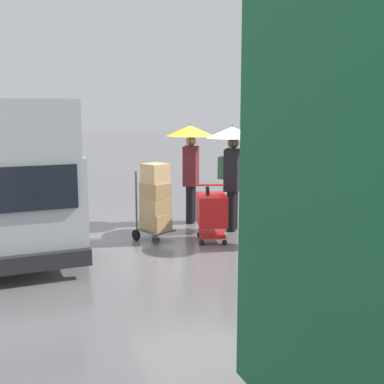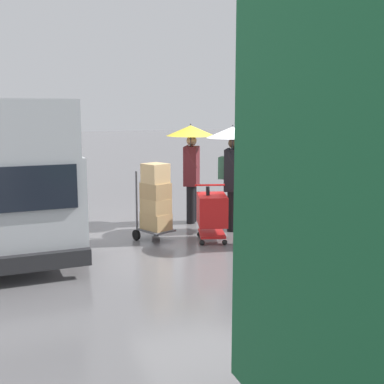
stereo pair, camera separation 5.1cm
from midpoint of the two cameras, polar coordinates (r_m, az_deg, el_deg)
The scene contains 8 objects.
ground_plane at distance 9.83m, azimuth 1.26°, elevation -5.09°, with size 90.00×90.00×0.00m, color slate.
slush_patch_mid_street at distance 10.25m, azimuth 14.84°, elevation -4.78°, with size 2.07×2.07×0.01m, color silver.
cargo_van_parked_right at distance 9.67m, azimuth -19.95°, elevation 1.22°, with size 2.38×5.43×2.60m.
shopping_cart_vendor at distance 9.42m, azimuth 2.41°, elevation -2.19°, with size 0.76×0.94×1.04m.
hand_dolly_boxes at distance 9.40m, azimuth -4.00°, elevation -0.88°, with size 0.74×0.84×1.46m.
pedestrian_pink_side at distance 10.76m, azimuth 0.03°, elevation 4.75°, with size 1.04×1.04×2.15m.
pedestrian_black_side at distance 10.10m, azimuth 4.74°, elevation 4.32°, with size 1.04×1.04×2.15m.
pedestrian_white_side at distance 9.17m, azimuth 11.00°, elevation 3.65°, with size 1.04×1.04×2.15m.
Camera 2 is at (3.43, 8.87, 2.48)m, focal length 47.22 mm.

